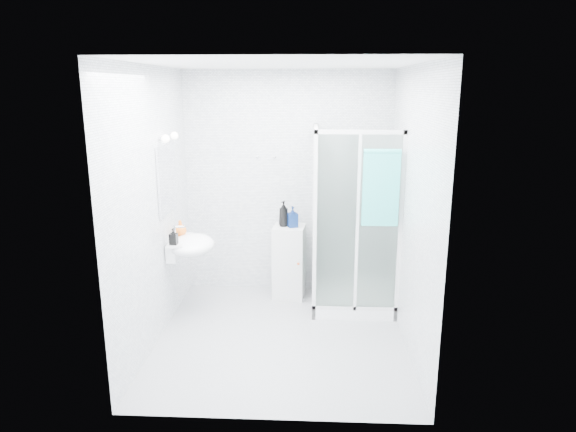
# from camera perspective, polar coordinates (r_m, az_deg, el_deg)

# --- Properties ---
(room) EXTENTS (2.40, 2.60, 2.60)m
(room) POSITION_cam_1_polar(r_m,az_deg,el_deg) (4.76, -0.81, 0.73)
(room) COLOR white
(room) RESTS_ON ground
(shower_enclosure) EXTENTS (0.90, 0.95, 2.00)m
(shower_enclosure) POSITION_cam_1_polar(r_m,az_deg,el_deg) (5.74, 6.42, -5.86)
(shower_enclosure) COLOR white
(shower_enclosure) RESTS_ON ground
(wall_basin) EXTENTS (0.46, 0.56, 0.35)m
(wall_basin) POSITION_cam_1_polar(r_m,az_deg,el_deg) (5.47, -10.87, -3.21)
(wall_basin) COLOR white
(wall_basin) RESTS_ON ground
(mirror) EXTENTS (0.02, 0.60, 0.70)m
(mirror) POSITION_cam_1_polar(r_m,az_deg,el_deg) (5.36, -13.29, 4.05)
(mirror) COLOR white
(mirror) RESTS_ON room
(vanity_lights) EXTENTS (0.10, 0.40, 0.08)m
(vanity_lights) POSITION_cam_1_polar(r_m,az_deg,el_deg) (5.29, -13.03, 8.54)
(vanity_lights) COLOR silver
(vanity_lights) RESTS_ON room
(wall_hooks) EXTENTS (0.23, 0.06, 0.03)m
(wall_hooks) POSITION_cam_1_polar(r_m,az_deg,el_deg) (5.95, -2.48, 6.57)
(wall_hooks) COLOR silver
(wall_hooks) RESTS_ON room
(storage_cabinet) EXTENTS (0.39, 0.40, 0.86)m
(storage_cabinet) POSITION_cam_1_polar(r_m,az_deg,el_deg) (5.99, 0.13, -5.11)
(storage_cabinet) COLOR silver
(storage_cabinet) RESTS_ON ground
(hand_towel) EXTENTS (0.36, 0.05, 0.77)m
(hand_towel) POSITION_cam_1_polar(r_m,az_deg,el_deg) (5.12, 10.30, 3.28)
(hand_towel) COLOR #31BBB4
(hand_towel) RESTS_ON shower_enclosure
(shampoo_bottle_a) EXTENTS (0.15, 0.15, 0.29)m
(shampoo_bottle_a) POSITION_cam_1_polar(r_m,az_deg,el_deg) (5.83, -0.49, 0.26)
(shampoo_bottle_a) COLOR black
(shampoo_bottle_a) RESTS_ON storage_cabinet
(shampoo_bottle_b) EXTENTS (0.14, 0.14, 0.24)m
(shampoo_bottle_b) POSITION_cam_1_polar(r_m,az_deg,el_deg) (5.80, 0.51, -0.09)
(shampoo_bottle_b) COLOR navy
(shampoo_bottle_b) RESTS_ON storage_cabinet
(soap_dispenser_orange) EXTENTS (0.16, 0.16, 0.17)m
(soap_dispenser_orange) POSITION_cam_1_polar(r_m,az_deg,el_deg) (5.58, -11.88, -1.32)
(soap_dispenser_orange) COLOR orange
(soap_dispenser_orange) RESTS_ON wall_basin
(soap_dispenser_black) EXTENTS (0.08, 0.08, 0.17)m
(soap_dispenser_black) POSITION_cam_1_polar(r_m,az_deg,el_deg) (5.28, -12.62, -2.24)
(soap_dispenser_black) COLOR black
(soap_dispenser_black) RESTS_ON wall_basin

